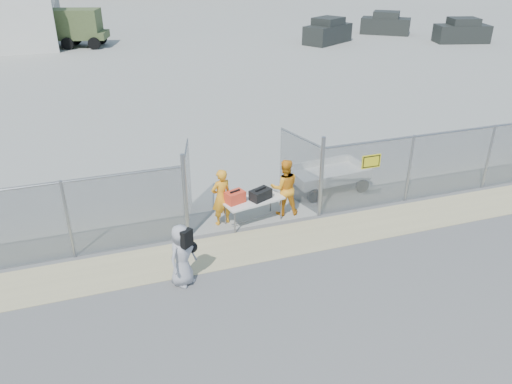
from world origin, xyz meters
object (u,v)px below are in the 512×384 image
object	(u,v)px
utility_trailer	(327,177)
folding_table	(253,211)
security_worker_left	(221,197)
visitor	(182,255)
security_worker_right	(284,187)

from	to	relation	value
utility_trailer	folding_table	bearing A→B (deg)	-160.49
folding_table	security_worker_left	world-z (taller)	security_worker_left
security_worker_left	utility_trailer	size ratio (longest dim) A/B	0.52
visitor	utility_trailer	size ratio (longest dim) A/B	0.48
security_worker_left	utility_trailer	xyz separation A→B (m)	(3.93, 1.17, -0.46)
security_worker_right	visitor	size ratio (longest dim) A/B	1.11
visitor	utility_trailer	distance (m)	6.65
security_worker_left	utility_trailer	world-z (taller)	security_worker_left
security_worker_right	utility_trailer	size ratio (longest dim) A/B	0.53
security_worker_left	security_worker_right	xyz separation A→B (m)	(1.93, 0.00, 0.01)
visitor	utility_trailer	world-z (taller)	visitor
folding_table	utility_trailer	distance (m)	3.34
security_worker_left	visitor	world-z (taller)	security_worker_left
security_worker_left	folding_table	bearing A→B (deg)	152.75
security_worker_right	folding_table	bearing A→B (deg)	21.16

